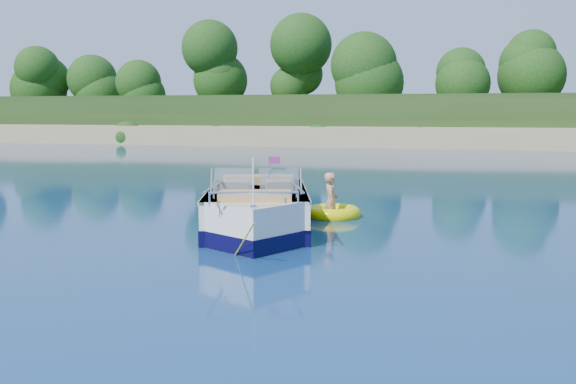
# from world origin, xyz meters

# --- Properties ---
(ground) EXTENTS (160.00, 160.00, 0.00)m
(ground) POSITION_xyz_m (0.00, 0.00, 0.00)
(ground) COLOR #0A254B
(ground) RESTS_ON ground
(shoreline) EXTENTS (170.00, 59.00, 6.00)m
(shoreline) POSITION_xyz_m (0.00, 63.77, 0.98)
(shoreline) COLOR #927E55
(shoreline) RESTS_ON ground
(treeline) EXTENTS (150.00, 7.12, 8.19)m
(treeline) POSITION_xyz_m (0.04, 41.01, 5.55)
(treeline) COLOR #332111
(treeline) RESTS_ON ground
(motorboat) EXTENTS (3.36, 6.22, 2.13)m
(motorboat) POSITION_xyz_m (-0.18, 1.11, 0.41)
(motorboat) COLOR silver
(motorboat) RESTS_ON ground
(tow_tube) EXTENTS (1.78, 1.78, 0.38)m
(tow_tube) POSITION_xyz_m (1.11, 3.63, 0.10)
(tow_tube) COLOR #E9E103
(tow_tube) RESTS_ON ground
(boy) EXTENTS (0.53, 0.89, 1.64)m
(boy) POSITION_xyz_m (1.06, 3.60, 0.00)
(boy) COLOR tan
(boy) RESTS_ON ground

